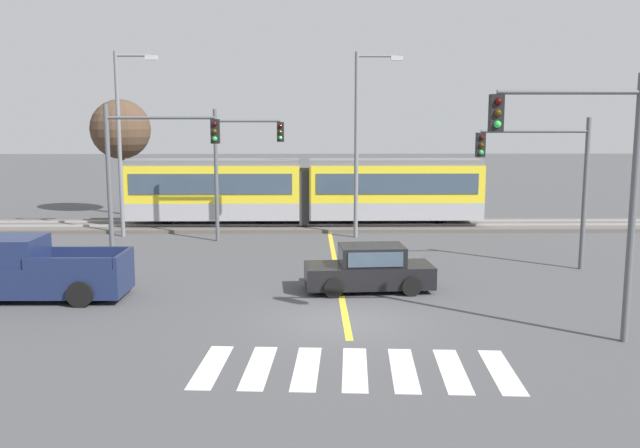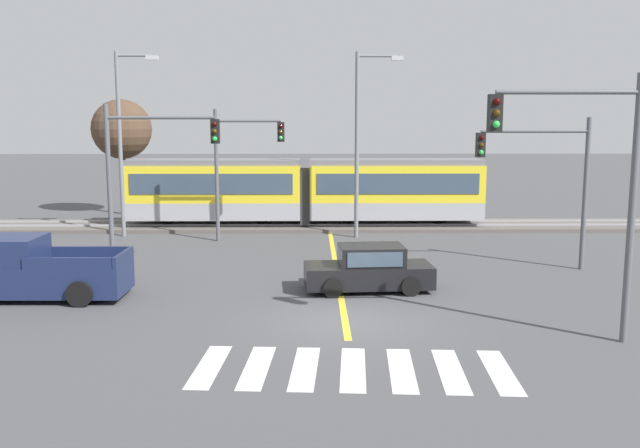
{
  "view_description": "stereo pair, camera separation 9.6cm",
  "coord_description": "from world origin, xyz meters",
  "px_view_note": "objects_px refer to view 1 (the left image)",
  "views": [
    {
      "loc": [
        -1.03,
        -18.44,
        5.57
      ],
      "look_at": [
        -0.61,
        7.7,
        1.6
      ],
      "focal_mm": 38.0,
      "sensor_mm": 36.0,
      "label": 1
    },
    {
      "loc": [
        -0.93,
        -18.44,
        5.57
      ],
      "look_at": [
        -0.61,
        7.7,
        1.6
      ],
      "focal_mm": 38.0,
      "sensor_mm": 36.0,
      "label": 2
    }
  ],
  "objects_px": {
    "sedan_crossing": "(369,270)",
    "traffic_light_far_left": "(239,156)",
    "traffic_light_mid_right": "(547,170)",
    "bare_tree_far_west": "(121,130)",
    "pickup_truck": "(37,273)",
    "light_rail_tram": "(304,189)",
    "traffic_light_near_right": "(588,169)",
    "traffic_light_mid_left": "(146,161)",
    "street_lamp_centre": "(361,134)",
    "street_lamp_west": "(123,134)"
  },
  "relations": [
    {
      "from": "sedan_crossing",
      "to": "traffic_light_far_left",
      "type": "xyz_separation_m",
      "value": [
        -5.25,
        9.52,
        3.27
      ]
    },
    {
      "from": "sedan_crossing",
      "to": "traffic_light_mid_right",
      "type": "distance_m",
      "value": 8.18
    },
    {
      "from": "bare_tree_far_west",
      "to": "pickup_truck",
      "type": "bearing_deg",
      "value": -82.46
    },
    {
      "from": "light_rail_tram",
      "to": "sedan_crossing",
      "type": "relative_size",
      "value": 4.3
    },
    {
      "from": "traffic_light_near_right",
      "to": "traffic_light_mid_right",
      "type": "xyz_separation_m",
      "value": [
        2.0,
        8.58,
        -0.62
      ]
    },
    {
      "from": "light_rail_tram",
      "to": "traffic_light_near_right",
      "type": "xyz_separation_m",
      "value": [
        7.11,
        -19.03,
        2.36
      ]
    },
    {
      "from": "traffic_light_near_right",
      "to": "pickup_truck",
      "type": "bearing_deg",
      "value": 163.72
    },
    {
      "from": "traffic_light_mid_left",
      "to": "street_lamp_centre",
      "type": "bearing_deg",
      "value": 39.75
    },
    {
      "from": "sedan_crossing",
      "to": "pickup_truck",
      "type": "xyz_separation_m",
      "value": [
        -10.61,
        -0.89,
        0.14
      ]
    },
    {
      "from": "traffic_light_far_left",
      "to": "traffic_light_mid_left",
      "type": "bearing_deg",
      "value": -114.42
    },
    {
      "from": "traffic_light_far_left",
      "to": "traffic_light_near_right",
      "type": "xyz_separation_m",
      "value": [
        10.12,
        -14.93,
        0.44
      ]
    },
    {
      "from": "traffic_light_mid_right",
      "to": "bare_tree_far_west",
      "type": "relative_size",
      "value": 0.83
    },
    {
      "from": "pickup_truck",
      "to": "traffic_light_near_right",
      "type": "xyz_separation_m",
      "value": [
        15.48,
        -4.52,
        3.57
      ]
    },
    {
      "from": "traffic_light_far_left",
      "to": "street_lamp_west",
      "type": "xyz_separation_m",
      "value": [
        -5.67,
        1.37,
        1.02
      ]
    },
    {
      "from": "pickup_truck",
      "to": "street_lamp_west",
      "type": "bearing_deg",
      "value": 91.52
    },
    {
      "from": "traffic_light_mid_left",
      "to": "street_lamp_west",
      "type": "height_order",
      "value": "street_lamp_west"
    },
    {
      "from": "sedan_crossing",
      "to": "traffic_light_mid_left",
      "type": "relative_size",
      "value": 0.69
    },
    {
      "from": "street_lamp_west",
      "to": "bare_tree_far_west",
      "type": "bearing_deg",
      "value": 105.99
    },
    {
      "from": "traffic_light_far_left",
      "to": "traffic_light_mid_left",
      "type": "relative_size",
      "value": 0.99
    },
    {
      "from": "traffic_light_mid_left",
      "to": "traffic_light_near_right",
      "type": "height_order",
      "value": "traffic_light_near_right"
    },
    {
      "from": "light_rail_tram",
      "to": "traffic_light_mid_left",
      "type": "height_order",
      "value": "traffic_light_mid_left"
    },
    {
      "from": "traffic_light_mid_left",
      "to": "pickup_truck",
      "type": "bearing_deg",
      "value": -121.06
    },
    {
      "from": "sedan_crossing",
      "to": "traffic_light_mid_right",
      "type": "relative_size",
      "value": 0.75
    },
    {
      "from": "pickup_truck",
      "to": "traffic_light_near_right",
      "type": "height_order",
      "value": "traffic_light_near_right"
    },
    {
      "from": "light_rail_tram",
      "to": "traffic_light_far_left",
      "type": "distance_m",
      "value": 5.43
    },
    {
      "from": "street_lamp_west",
      "to": "pickup_truck",
      "type": "bearing_deg",
      "value": -88.48
    },
    {
      "from": "light_rail_tram",
      "to": "traffic_light_mid_right",
      "type": "height_order",
      "value": "traffic_light_mid_right"
    },
    {
      "from": "light_rail_tram",
      "to": "pickup_truck",
      "type": "relative_size",
      "value": 3.41
    },
    {
      "from": "street_lamp_west",
      "to": "bare_tree_far_west",
      "type": "distance_m",
      "value": 8.4
    },
    {
      "from": "traffic_light_near_right",
      "to": "traffic_light_mid_right",
      "type": "bearing_deg",
      "value": 76.85
    },
    {
      "from": "bare_tree_far_west",
      "to": "traffic_light_far_left",
      "type": "bearing_deg",
      "value": -49.78
    },
    {
      "from": "traffic_light_mid_left",
      "to": "traffic_light_near_right",
      "type": "distance_m",
      "value": 15.62
    },
    {
      "from": "sedan_crossing",
      "to": "traffic_light_mid_right",
      "type": "bearing_deg",
      "value": 24.7
    },
    {
      "from": "light_rail_tram",
      "to": "sedan_crossing",
      "type": "bearing_deg",
      "value": -80.66
    },
    {
      "from": "sedan_crossing",
      "to": "street_lamp_west",
      "type": "bearing_deg",
      "value": 135.08
    },
    {
      "from": "bare_tree_far_west",
      "to": "traffic_light_near_right",
      "type": "bearing_deg",
      "value": -53.4
    },
    {
      "from": "traffic_light_mid_right",
      "to": "street_lamp_west",
      "type": "height_order",
      "value": "street_lamp_west"
    },
    {
      "from": "pickup_truck",
      "to": "traffic_light_far_left",
      "type": "xyz_separation_m",
      "value": [
        5.36,
        10.41,
        3.13
      ]
    },
    {
      "from": "bare_tree_far_west",
      "to": "sedan_crossing",
      "type": "bearing_deg",
      "value": -55.09
    },
    {
      "from": "street_lamp_west",
      "to": "light_rail_tram",
      "type": "bearing_deg",
      "value": 17.43
    },
    {
      "from": "traffic_light_mid_left",
      "to": "traffic_light_mid_right",
      "type": "height_order",
      "value": "traffic_light_mid_left"
    },
    {
      "from": "traffic_light_far_left",
      "to": "bare_tree_far_west",
      "type": "bearing_deg",
      "value": 130.22
    },
    {
      "from": "traffic_light_mid_left",
      "to": "traffic_light_mid_right",
      "type": "bearing_deg",
      "value": -0.82
    },
    {
      "from": "sedan_crossing",
      "to": "street_lamp_west",
      "type": "relative_size",
      "value": 0.49
    },
    {
      "from": "traffic_light_mid_right",
      "to": "street_lamp_west",
      "type": "distance_m",
      "value": 19.44
    },
    {
      "from": "traffic_light_mid_right",
      "to": "light_rail_tram",
      "type": "bearing_deg",
      "value": 131.1
    },
    {
      "from": "traffic_light_far_left",
      "to": "street_lamp_centre",
      "type": "bearing_deg",
      "value": 9.24
    },
    {
      "from": "street_lamp_centre",
      "to": "bare_tree_far_west",
      "type": "bearing_deg",
      "value": 148.14
    },
    {
      "from": "light_rail_tram",
      "to": "sedan_crossing",
      "type": "xyz_separation_m",
      "value": [
        2.24,
        -13.62,
        -1.35
      ]
    },
    {
      "from": "traffic_light_far_left",
      "to": "traffic_light_near_right",
      "type": "height_order",
      "value": "traffic_light_near_right"
    }
  ]
}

